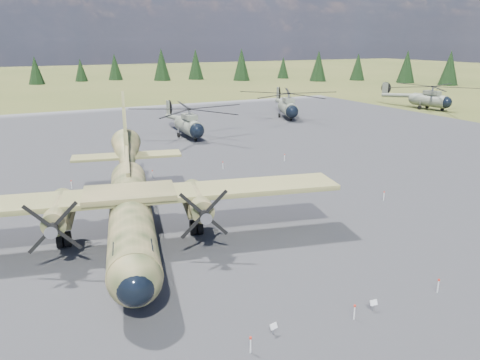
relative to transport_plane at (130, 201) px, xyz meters
name	(u,v)px	position (x,y,z in m)	size (l,w,h in m)	color
ground	(214,233)	(5.61, -1.91, -2.82)	(500.00, 500.00, 0.00)	brown
apron	(171,195)	(5.61, 8.09, -2.82)	(120.00, 120.00, 0.04)	slate
transport_plane	(130,201)	(0.00, 0.00, 0.00)	(29.72, 26.66, 9.83)	#384324
helicopter_near	(188,117)	(16.23, 31.82, 0.30)	(17.76, 20.68, 4.41)	slate
helicopter_mid	(288,100)	(38.51, 40.46, 0.51)	(23.84, 23.84, 4.70)	slate
helicopter_far	(430,93)	(70.42, 37.29, 0.58)	(21.71, 23.58, 4.79)	slate
info_placard_left	(273,327)	(3.25, -14.69, -2.40)	(0.43, 0.24, 0.63)	gray
info_placard_right	(373,304)	(9.04, -15.22, -2.39)	(0.43, 0.23, 0.65)	gray
barrier_fence	(208,228)	(5.15, -1.98, -2.32)	(33.12, 29.62, 0.85)	silver
treeline	(184,172)	(3.65, -1.28, 1.99)	(294.75, 295.29, 10.96)	black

